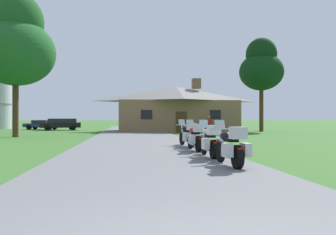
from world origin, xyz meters
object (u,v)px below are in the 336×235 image
object	(u,v)px
motorcycle_black_nearest_to_camera	(231,147)
tree_right_of_lodge	(261,67)
parked_navy_sedan_far_left	(42,125)
bystander_red_shirt_near_lodge	(209,123)
parked_black_suv_far_left	(61,124)
motorcycle_black_farthest_in_row	(188,135)
motorcycle_red_third_in_row	(196,137)
motorcycle_silver_second_in_row	(210,141)
tree_left_near	(16,43)

from	to	relation	value
motorcycle_black_nearest_to_camera	tree_right_of_lodge	xyz separation A→B (m)	(11.44, 25.98, 6.37)
parked_navy_sedan_far_left	bystander_red_shirt_near_lodge	bearing A→B (deg)	-112.99
bystander_red_shirt_near_lodge	parked_black_suv_far_left	xyz separation A→B (m)	(-15.83, 9.51, -0.17)
motorcycle_black_farthest_in_row	bystander_red_shirt_near_lodge	size ratio (longest dim) A/B	1.23
tree_right_of_lodge	parked_navy_sedan_far_left	distance (m)	27.57
bystander_red_shirt_near_lodge	tree_right_of_lodge	xyz separation A→B (m)	(6.47, 2.93, 6.03)
bystander_red_shirt_near_lodge	tree_right_of_lodge	bearing A→B (deg)	-138.02
motorcycle_red_third_in_row	parked_black_suv_far_left	distance (m)	29.86
motorcycle_silver_second_in_row	bystander_red_shirt_near_lodge	xyz separation A→B (m)	(5.02, 20.81, 0.34)
parked_navy_sedan_far_left	motorcycle_silver_second_in_row	bearing A→B (deg)	-147.18
motorcycle_silver_second_in_row	motorcycle_black_nearest_to_camera	bearing A→B (deg)	-88.73
motorcycle_black_nearest_to_camera	bystander_red_shirt_near_lodge	xyz separation A→B (m)	(4.97, 23.05, 0.34)
motorcycle_black_farthest_in_row	tree_right_of_lodge	world-z (taller)	tree_right_of_lodge
bystander_red_shirt_near_lodge	parked_black_suv_far_left	world-z (taller)	bystander_red_shirt_near_lodge
motorcycle_red_third_in_row	parked_navy_sedan_far_left	xyz separation A→B (m)	(-13.62, 30.66, 0.03)
motorcycle_black_nearest_to_camera	motorcycle_black_farthest_in_row	distance (m)	6.94
bystander_red_shirt_near_lodge	parked_black_suv_far_left	bearing A→B (deg)	-13.33
motorcycle_red_third_in_row	tree_left_near	bearing A→B (deg)	128.44
motorcycle_red_third_in_row	tree_left_near	size ratio (longest dim) A/B	0.19
bystander_red_shirt_near_lodge	parked_navy_sedan_far_left	distance (m)	22.36
motorcycle_black_nearest_to_camera	parked_black_suv_far_left	world-z (taller)	parked_black_suv_far_left
tree_left_near	parked_navy_sedan_far_left	world-z (taller)	tree_left_near
motorcycle_red_third_in_row	tree_left_near	xyz separation A→B (m)	(-11.25, 12.91, 6.48)
tree_left_near	parked_black_suv_far_left	size ratio (longest dim) A/B	2.22
motorcycle_silver_second_in_row	tree_left_near	size ratio (longest dim) A/B	0.19
motorcycle_silver_second_in_row	parked_navy_sedan_far_left	world-z (taller)	motorcycle_silver_second_in_row
parked_black_suv_far_left	parked_navy_sedan_far_left	xyz separation A→B (m)	(-2.83, 2.82, -0.13)
motorcycle_black_nearest_to_camera	parked_navy_sedan_far_left	distance (m)	37.93
parked_black_suv_far_left	parked_navy_sedan_far_left	bearing A→B (deg)	29.30
parked_navy_sedan_far_left	motorcycle_black_nearest_to_camera	bearing A→B (deg)	-148.40
motorcycle_red_third_in_row	tree_right_of_lodge	bearing A→B (deg)	58.93
motorcycle_black_nearest_to_camera	motorcycle_silver_second_in_row	bearing A→B (deg)	88.59
motorcycle_black_nearest_to_camera	tree_right_of_lodge	bearing A→B (deg)	63.52
tree_left_near	bystander_red_shirt_near_lodge	bearing A→B (deg)	18.43
motorcycle_black_nearest_to_camera	bystander_red_shirt_near_lodge	world-z (taller)	bystander_red_shirt_near_lodge
parked_black_suv_far_left	motorcycle_black_nearest_to_camera	bearing A→B (deg)	-177.38
bystander_red_shirt_near_lodge	tree_left_near	world-z (taller)	tree_left_near
motorcycle_silver_second_in_row	motorcycle_black_farthest_in_row	distance (m)	4.70
motorcycle_red_third_in_row	motorcycle_black_farthest_in_row	size ratio (longest dim) A/B	1.00
motorcycle_black_nearest_to_camera	motorcycle_red_third_in_row	bearing A→B (deg)	88.10
motorcycle_black_farthest_in_row	parked_navy_sedan_far_left	bearing A→B (deg)	107.10
motorcycle_red_third_in_row	parked_black_suv_far_left	xyz separation A→B (m)	(-10.79, 27.84, 0.17)
motorcycle_black_nearest_to_camera	tree_right_of_lodge	world-z (taller)	tree_right_of_lodge
bystander_red_shirt_near_lodge	tree_left_near	size ratio (longest dim) A/B	0.15
motorcycle_silver_second_in_row	parked_black_suv_far_left	world-z (taller)	parked_black_suv_far_left
motorcycle_silver_second_in_row	bystander_red_shirt_near_lodge	bearing A→B (deg)	76.40
motorcycle_red_third_in_row	tree_right_of_lodge	distance (m)	25.01
bystander_red_shirt_near_lodge	tree_right_of_lodge	size ratio (longest dim) A/B	0.17
motorcycle_silver_second_in_row	motorcycle_red_third_in_row	world-z (taller)	same
motorcycle_silver_second_in_row	parked_black_suv_far_left	size ratio (longest dim) A/B	0.42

